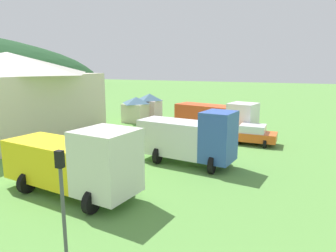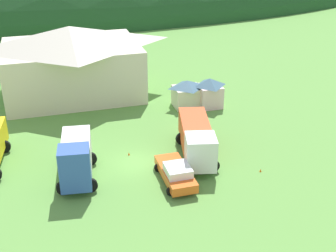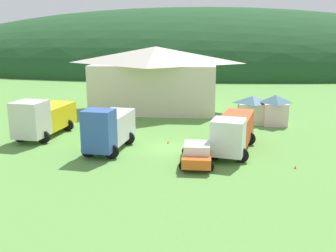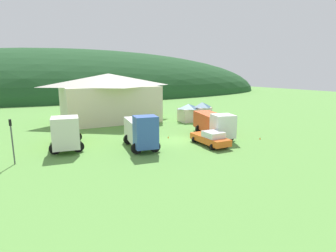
{
  "view_description": "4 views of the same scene",
  "coord_description": "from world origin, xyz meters",
  "views": [
    {
      "loc": [
        -23.76,
        -7.52,
        6.58
      ],
      "look_at": [
        1.08,
        3.13,
        1.21
      ],
      "focal_mm": 32.76,
      "sensor_mm": 36.0,
      "label": 1
    },
    {
      "loc": [
        -6.51,
        -31.21,
        18.76
      ],
      "look_at": [
        3.34,
        2.18,
        1.92
      ],
      "focal_mm": 47.43,
      "sensor_mm": 36.0,
      "label": 2
    },
    {
      "loc": [
        2.6,
        -30.55,
        9.29
      ],
      "look_at": [
        -0.57,
        3.72,
        1.0
      ],
      "focal_mm": 41.09,
      "sensor_mm": 36.0,
      "label": 3
    },
    {
      "loc": [
        -15.0,
        -26.97,
        7.91
      ],
      "look_at": [
        -0.7,
        0.87,
        1.66
      ],
      "focal_mm": 28.66,
      "sensor_mm": 36.0,
      "label": 4
    }
  ],
  "objects": [
    {
      "name": "flatbed_truck_yellow",
      "position": [
        -11.97,
        2.6,
        1.83
      ],
      "size": [
        3.86,
        7.85,
        3.65
      ],
      "rotation": [
        0.0,
        0.0,
        -1.69
      ],
      "color": "silver",
      "rests_on": "ground"
    },
    {
      "name": "heavy_rig_white",
      "position": [
        5.08,
        -0.39,
        1.71
      ],
      "size": [
        4.22,
        8.34,
        3.17
      ],
      "rotation": [
        0.0,
        0.0,
        -1.8
      ],
      "color": "white",
      "rests_on": "ground"
    },
    {
      "name": "service_pickup_orange",
      "position": [
        2.24,
        -3.68,
        0.83
      ],
      "size": [
        2.44,
        5.11,
        1.66
      ],
      "rotation": [
        0.0,
        0.0,
        -1.57
      ],
      "color": "orange",
      "rests_on": "ground"
    },
    {
      "name": "forested_hill_backdrop",
      "position": [
        0.0,
        73.34,
        0.0
      ],
      "size": [
        156.1,
        60.0,
        31.85
      ],
      "primitive_type": "ellipsoid",
      "color": "#1E4723",
      "rests_on": "ground"
    },
    {
      "name": "ground_plane",
      "position": [
        0.0,
        0.0,
        0.0
      ],
      "size": [
        200.0,
        200.0,
        0.0
      ],
      "primitive_type": "plane",
      "color": "#5B9342"
    },
    {
      "name": "play_shed_pink",
      "position": [
        10.04,
        9.45,
        1.62
      ],
      "size": [
        2.58,
        2.59,
        3.14
      ],
      "color": "beige",
      "rests_on": "ground"
    },
    {
      "name": "traffic_cone_mid_row",
      "position": [
        9.2,
        -4.17,
        0.0
      ],
      "size": [
        0.36,
        0.36,
        0.49
      ],
      "primitive_type": "cone",
      "color": "orange",
      "rests_on": "ground"
    },
    {
      "name": "traffic_cone_near_pickup",
      "position": [
        -0.36,
        1.45,
        0.0
      ],
      "size": [
        0.36,
        0.36,
        0.52
      ],
      "primitive_type": "cone",
      "color": "orange",
      "rests_on": "ground"
    },
    {
      "name": "depot_building",
      "position": [
        -3.34,
        17.14,
        4.0
      ],
      "size": [
        15.72,
        11.64,
        7.76
      ],
      "color": "beige",
      "rests_on": "ground"
    },
    {
      "name": "play_shed_cream",
      "position": [
        7.81,
        10.12,
        1.5
      ],
      "size": [
        3.1,
        2.69,
        2.91
      ],
      "color": "beige",
      "rests_on": "ground"
    },
    {
      "name": "box_truck_blue",
      "position": [
        -4.92,
        -1.04,
        1.86
      ],
      "size": [
        3.51,
        6.76,
        3.75
      ],
      "rotation": [
        0.0,
        0.0,
        -1.7
      ],
      "color": "#3356AD",
      "rests_on": "ground"
    }
  ]
}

